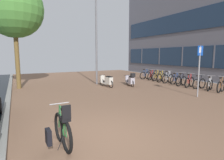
{
  "coord_description": "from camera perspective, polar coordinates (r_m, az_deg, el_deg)",
  "views": [
    {
      "loc": [
        -1.98,
        -4.45,
        2.22
      ],
      "look_at": [
        1.9,
        3.09,
        1.09
      ],
      "focal_mm": 30.14,
      "sensor_mm": 36.0,
      "label": 1
    }
  ],
  "objects": [
    {
      "name": "lamp_post",
      "position": [
        14.36,
        -4.78,
        13.17
      ],
      "size": [
        0.2,
        0.52,
        6.58
      ],
      "color": "slate",
      "rests_on": "ground"
    },
    {
      "name": "bicycle_rack_08",
      "position": [
        16.72,
        13.38,
        0.96
      ],
      "size": [
        1.33,
        0.5,
        0.98
      ],
      "color": "black",
      "rests_on": "ground"
    },
    {
      "name": "parking_sign",
      "position": [
        10.83,
        24.94,
        3.89
      ],
      "size": [
        0.4,
        0.07,
        2.69
      ],
      "color": "gray",
      "rests_on": "ground"
    },
    {
      "name": "ground",
      "position": [
        6.03,
        9.79,
        -14.33
      ],
      "size": [
        21.0,
        40.0,
        0.13
      ],
      "color": "black"
    },
    {
      "name": "bicycle_rack_00",
      "position": [
        13.04,
        30.13,
        -1.7
      ],
      "size": [
        1.32,
        0.51,
        0.98
      ],
      "color": "black",
      "rests_on": "ground"
    },
    {
      "name": "bicycle_rack_07",
      "position": [
        16.11,
        14.71,
        0.69
      ],
      "size": [
        1.32,
        0.54,
        1.0
      ],
      "color": "black",
      "rests_on": "ground"
    },
    {
      "name": "bicycle_rack_01",
      "position": [
        13.41,
        27.53,
        -1.34
      ],
      "size": [
        1.26,
        0.59,
        0.95
      ],
      "color": "black",
      "rests_on": "ground"
    },
    {
      "name": "bicycle_rack_05",
      "position": [
        15.21,
        18.74,
        0.06
      ],
      "size": [
        1.26,
        0.48,
        0.93
      ],
      "color": "black",
      "rests_on": "ground"
    },
    {
      "name": "bicycle_foreground",
      "position": [
        4.86,
        -15.01,
        -14.53
      ],
      "size": [
        0.66,
        1.45,
        1.15
      ],
      "color": "black",
      "rests_on": "ground"
    },
    {
      "name": "scooter_mid",
      "position": [
        13.51,
        5.72,
        -0.0
      ],
      "size": [
        0.73,
        1.69,
        0.98
      ],
      "color": "black",
      "rests_on": "ground"
    },
    {
      "name": "bicycle_rack_03",
      "position": [
        14.13,
        22.41,
        -0.58
      ],
      "size": [
        1.37,
        0.52,
        0.99
      ],
      "color": "black",
      "rests_on": "ground"
    },
    {
      "name": "bicycle_rack_02",
      "position": [
        13.77,
        24.93,
        -0.96
      ],
      "size": [
        1.35,
        0.48,
        0.96
      ],
      "color": "black",
      "rests_on": "ground"
    },
    {
      "name": "scooter_near",
      "position": [
        13.14,
        -1.39,
        -0.31
      ],
      "size": [
        0.53,
        1.76,
        0.8
      ],
      "color": "black",
      "rests_on": "ground"
    },
    {
      "name": "street_tree",
      "position": [
        14.11,
        -27.61,
        18.58
      ],
      "size": [
        3.65,
        3.65,
        6.95
      ],
      "color": "brown",
      "rests_on": "ground"
    },
    {
      "name": "bicycle_rack_10",
      "position": [
        17.75,
        10.11,
        1.42
      ],
      "size": [
        1.35,
        0.48,
        0.98
      ],
      "color": "black",
      "rests_on": "ground"
    },
    {
      "name": "bicycle_rack_09",
      "position": [
        17.27,
        11.87,
        1.17
      ],
      "size": [
        1.26,
        0.56,
        0.94
      ],
      "color": "black",
      "rests_on": "ground"
    },
    {
      "name": "bicycle_rack_06",
      "position": [
        15.64,
        16.62,
        0.44
      ],
      "size": [
        1.4,
        0.48,
        1.02
      ],
      "color": "black",
      "rests_on": "ground"
    },
    {
      "name": "bicycle_rack_04",
      "position": [
        14.6,
        20.27,
        -0.25
      ],
      "size": [
        1.37,
        0.48,
        0.98
      ],
      "color": "black",
      "rests_on": "ground"
    }
  ]
}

